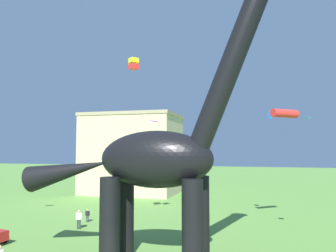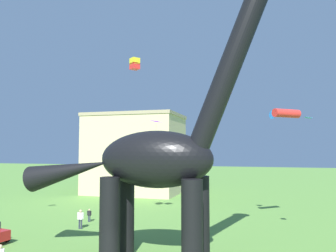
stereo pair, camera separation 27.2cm
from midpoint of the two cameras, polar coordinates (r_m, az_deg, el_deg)
dinosaur_sculpture at (r=20.80m, az=-2.71°, el=-5.72°), size 16.85×3.57×17.62m
person_photographer at (r=33.91m, az=-13.89°, el=-14.50°), size 0.46×0.20×1.24m
person_watching_child at (r=31.25m, az=-15.30°, el=-14.91°), size 0.62×0.27×1.66m
kite_near_low at (r=32.61m, az=18.77°, el=1.99°), size 2.83×2.90×0.82m
kite_mid_left at (r=30.01m, az=-6.20°, el=10.59°), size 0.98×0.98×1.00m
kite_apex at (r=26.86m, az=22.46°, el=1.31°), size 0.58×0.72×0.11m
kite_far_left at (r=33.63m, az=-2.54°, el=0.78°), size 1.22×1.39×1.44m
background_building_block at (r=53.98m, az=-6.22°, el=-4.70°), size 14.58×10.73×12.61m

